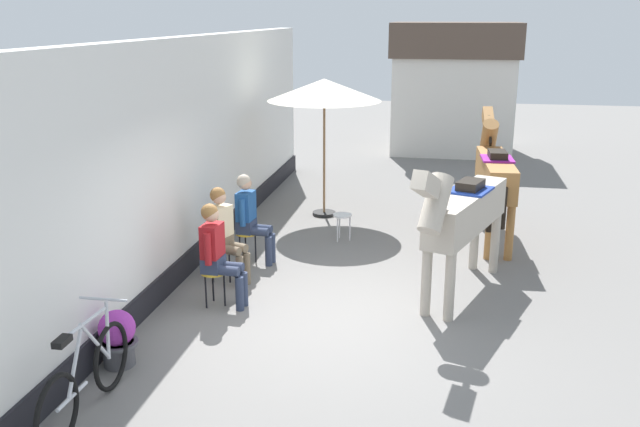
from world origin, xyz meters
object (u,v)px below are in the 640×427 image
(seated_visitor_middle, at_px, (224,230))
(spare_stool_white, at_px, (342,218))
(leaning_bicycle, at_px, (86,378))
(seated_visitor_near, at_px, (217,250))
(saddled_horse_near, at_px, (463,214))
(saddled_horse_far, at_px, (494,172))
(cafe_parasol, at_px, (324,91))
(flower_planter_near, at_px, (118,337))
(seated_visitor_far, at_px, (250,214))

(seated_visitor_middle, distance_m, spare_stool_white, 2.59)
(seated_visitor_middle, bearing_deg, leaning_bicycle, -93.55)
(seated_visitor_near, bearing_deg, saddled_horse_near, 16.74)
(spare_stool_white, bearing_deg, saddled_horse_far, 13.42)
(seated_visitor_near, bearing_deg, cafe_parasol, 82.17)
(spare_stool_white, bearing_deg, leaning_bicycle, -105.52)
(saddled_horse_near, bearing_deg, seated_visitor_near, -163.26)
(seated_visitor_middle, xyz_separation_m, flower_planter_near, (-0.39, -2.56, -0.44))
(cafe_parasol, bearing_deg, flower_planter_near, -100.79)
(seated_visitor_middle, bearing_deg, flower_planter_near, -98.60)
(seated_visitor_far, height_order, flower_planter_near, seated_visitor_far)
(seated_visitor_far, height_order, cafe_parasol, cafe_parasol)
(seated_visitor_middle, distance_m, saddled_horse_far, 4.75)
(saddled_horse_far, distance_m, spare_stool_white, 2.66)
(seated_visitor_middle, bearing_deg, spare_stool_white, 57.82)
(saddled_horse_far, height_order, cafe_parasol, cafe_parasol)
(seated_visitor_near, xyz_separation_m, saddled_horse_near, (3.11, 0.94, 0.38))
(cafe_parasol, height_order, spare_stool_white, cafe_parasol)
(saddled_horse_far, bearing_deg, seated_visitor_far, -152.84)
(leaning_bicycle, bearing_deg, cafe_parasol, 81.96)
(saddled_horse_far, relative_size, leaning_bicycle, 1.70)
(saddled_horse_far, bearing_deg, cafe_parasol, 164.22)
(saddled_horse_far, relative_size, flower_planter_near, 4.69)
(saddled_horse_near, height_order, spare_stool_white, saddled_horse_near)
(seated_visitor_near, distance_m, leaning_bicycle, 2.77)
(saddled_horse_near, relative_size, flower_planter_near, 4.48)
(saddled_horse_near, relative_size, saddled_horse_far, 0.96)
(leaning_bicycle, relative_size, spare_stool_white, 3.83)
(seated_visitor_near, height_order, flower_planter_near, seated_visitor_near)
(seated_visitor_far, relative_size, flower_planter_near, 2.17)
(saddled_horse_near, relative_size, leaning_bicycle, 1.63)
(seated_visitor_middle, bearing_deg, cafe_parasol, 77.68)
(seated_visitor_near, relative_size, saddled_horse_far, 0.46)
(seated_visitor_near, height_order, saddled_horse_near, saddled_horse_near)
(flower_planter_near, distance_m, cafe_parasol, 6.61)
(cafe_parasol, bearing_deg, seated_visitor_middle, -102.32)
(saddled_horse_near, height_order, saddled_horse_far, same)
(seated_visitor_near, distance_m, flower_planter_near, 1.88)
(seated_visitor_near, height_order, saddled_horse_far, saddled_horse_far)
(seated_visitor_far, height_order, saddled_horse_far, saddled_horse_far)
(leaning_bicycle, xyz_separation_m, cafe_parasol, (1.01, 7.16, 1.97))
(seated_visitor_near, relative_size, flower_planter_near, 2.17)
(seated_visitor_far, relative_size, spare_stool_white, 3.02)
(saddled_horse_far, bearing_deg, flower_planter_near, -128.52)
(seated_visitor_middle, relative_size, flower_planter_near, 2.17)
(seated_visitor_near, xyz_separation_m, saddled_horse_far, (3.67, 3.59, 0.38))
(spare_stool_white, bearing_deg, flower_planter_near, -110.34)
(seated_visitor_near, xyz_separation_m, spare_stool_white, (1.19, 2.99, -0.38))
(seated_visitor_middle, relative_size, leaning_bicycle, 0.79)
(flower_planter_near, bearing_deg, spare_stool_white, 69.66)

